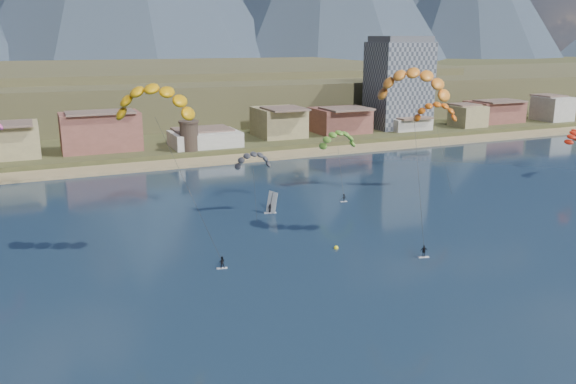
{
  "coord_description": "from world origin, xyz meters",
  "views": [
    {
      "loc": [
        -35.62,
        -49.36,
        33.47
      ],
      "look_at": [
        0.0,
        32.0,
        10.0
      ],
      "focal_mm": 36.53,
      "sensor_mm": 36.0,
      "label": 1
    }
  ],
  "objects_px": {
    "kitesurfer_yellow": "(154,97)",
    "windsurfer": "(271,206)",
    "buoy": "(336,248)",
    "watchtower": "(189,135)",
    "kitesurfer_orange": "(414,79)",
    "apartment_tower": "(399,83)",
    "kitesurfer_green": "(338,137)"
  },
  "relations": [
    {
      "from": "watchtower",
      "to": "kitesurfer_yellow",
      "type": "bearing_deg",
      "value": -107.58
    },
    {
      "from": "watchtower",
      "to": "kitesurfer_orange",
      "type": "distance_m",
      "value": 85.7
    },
    {
      "from": "kitesurfer_green",
      "to": "watchtower",
      "type": "bearing_deg",
      "value": 116.03
    },
    {
      "from": "kitesurfer_yellow",
      "to": "kitesurfer_green",
      "type": "height_order",
      "value": "kitesurfer_yellow"
    },
    {
      "from": "watchtower",
      "to": "kitesurfer_green",
      "type": "relative_size",
      "value": 0.51
    },
    {
      "from": "kitesurfer_yellow",
      "to": "buoy",
      "type": "xyz_separation_m",
      "value": [
        26.45,
        -9.23,
        -24.77
      ]
    },
    {
      "from": "windsurfer",
      "to": "buoy",
      "type": "height_order",
      "value": "windsurfer"
    },
    {
      "from": "apartment_tower",
      "to": "kitesurfer_orange",
      "type": "xyz_separation_m",
      "value": [
        -61.85,
        -95.24,
        8.91
      ]
    },
    {
      "from": "buoy",
      "to": "windsurfer",
      "type": "bearing_deg",
      "value": 95.49
    },
    {
      "from": "buoy",
      "to": "kitesurfer_orange",
      "type": "bearing_deg",
      "value": 9.4
    },
    {
      "from": "apartment_tower",
      "to": "kitesurfer_green",
      "type": "relative_size",
      "value": 1.91
    },
    {
      "from": "apartment_tower",
      "to": "kitesurfer_green",
      "type": "height_order",
      "value": "apartment_tower"
    },
    {
      "from": "buoy",
      "to": "kitesurfer_yellow",
      "type": "bearing_deg",
      "value": 160.76
    },
    {
      "from": "kitesurfer_green",
      "to": "apartment_tower",
      "type": "bearing_deg",
      "value": 46.79
    },
    {
      "from": "kitesurfer_yellow",
      "to": "windsurfer",
      "type": "bearing_deg",
      "value": 29.65
    },
    {
      "from": "kitesurfer_yellow",
      "to": "windsurfer",
      "type": "xyz_separation_m",
      "value": [
        24.24,
        13.8,
        -23.55
      ]
    },
    {
      "from": "windsurfer",
      "to": "kitesurfer_yellow",
      "type": "bearing_deg",
      "value": -150.35
    },
    {
      "from": "watchtower",
      "to": "kitesurfer_yellow",
      "type": "xyz_separation_m",
      "value": [
        -23.62,
        -74.55,
        18.53
      ]
    },
    {
      "from": "kitesurfer_yellow",
      "to": "kitesurfer_orange",
      "type": "height_order",
      "value": "kitesurfer_orange"
    },
    {
      "from": "windsurfer",
      "to": "buoy",
      "type": "relative_size",
      "value": 5.63
    },
    {
      "from": "apartment_tower",
      "to": "kitesurfer_green",
      "type": "xyz_separation_m",
      "value": [
        -57.13,
        -60.82,
        -6.31
      ]
    },
    {
      "from": "windsurfer",
      "to": "watchtower",
      "type": "bearing_deg",
      "value": 90.58
    },
    {
      "from": "watchtower",
      "to": "kitesurfer_green",
      "type": "height_order",
      "value": "kitesurfer_green"
    },
    {
      "from": "kitesurfer_orange",
      "to": "kitesurfer_green",
      "type": "relative_size",
      "value": 1.81
    },
    {
      "from": "kitesurfer_yellow",
      "to": "buoy",
      "type": "bearing_deg",
      "value": -19.24
    },
    {
      "from": "kitesurfer_yellow",
      "to": "windsurfer",
      "type": "height_order",
      "value": "kitesurfer_yellow"
    },
    {
      "from": "watchtower",
      "to": "kitesurfer_orange",
      "type": "relative_size",
      "value": 0.28
    },
    {
      "from": "kitesurfer_green",
      "to": "buoy",
      "type": "distance_m",
      "value": 43.55
    },
    {
      "from": "apartment_tower",
      "to": "kitesurfer_yellow",
      "type": "xyz_separation_m",
      "value": [
        -103.62,
        -88.55,
        7.08
      ]
    },
    {
      "from": "watchtower",
      "to": "kitesurfer_orange",
      "type": "bearing_deg",
      "value": -77.4
    },
    {
      "from": "watchtower",
      "to": "windsurfer",
      "type": "height_order",
      "value": "watchtower"
    },
    {
      "from": "kitesurfer_green",
      "to": "windsurfer",
      "type": "xyz_separation_m",
      "value": [
        -22.25,
        -13.93,
        -10.17
      ]
    }
  ]
}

